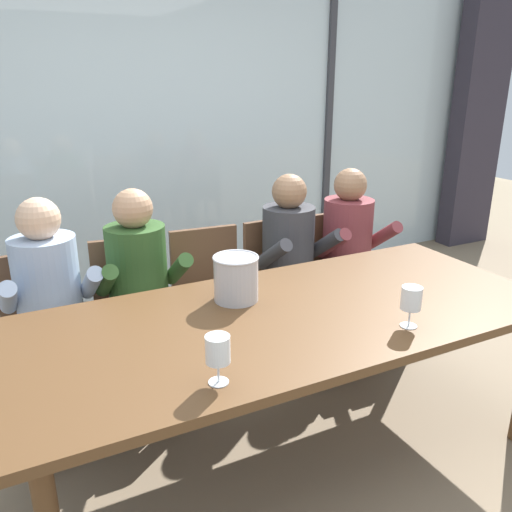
# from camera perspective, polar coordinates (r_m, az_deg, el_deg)

# --- Properties ---
(ground) EXTENTS (14.00, 14.00, 0.00)m
(ground) POSITION_cam_1_polar(r_m,az_deg,el_deg) (3.44, -4.98, -11.14)
(ground) COLOR #847056
(window_glass_panel) EXTENTS (7.56, 0.03, 2.60)m
(window_glass_panel) POSITION_cam_1_polar(r_m,az_deg,el_deg) (4.22, -12.25, 12.90)
(window_glass_panel) COLOR silver
(window_glass_panel) RESTS_ON ground
(window_mullion_right) EXTENTS (0.06, 0.06, 2.60)m
(window_mullion_right) POSITION_cam_1_polar(r_m,az_deg,el_deg) (4.92, 7.88, 13.97)
(window_mullion_right) COLOR #38383D
(window_mullion_right) RESTS_ON ground
(hillside_vineyard) EXTENTS (13.56, 2.40, 1.80)m
(hillside_vineyard) POSITION_cam_1_polar(r_m,az_deg,el_deg) (7.54, -18.84, 11.86)
(hillside_vineyard) COLOR #568942
(hillside_vineyard) RESTS_ON ground
(curtain_heavy_drape) EXTENTS (0.56, 0.20, 2.60)m
(curtain_heavy_drape) POSITION_cam_1_polar(r_m,az_deg,el_deg) (5.96, 23.08, 13.55)
(curtain_heavy_drape) COLOR #332D38
(curtain_heavy_drape) RESTS_ON ground
(dining_table) EXTENTS (2.36, 1.03, 0.75)m
(dining_table) POSITION_cam_1_polar(r_m,az_deg,el_deg) (2.31, 3.93, -7.64)
(dining_table) COLOR brown
(dining_table) RESTS_ON ground
(chair_near_curtain) EXTENTS (0.47, 0.47, 0.86)m
(chair_near_curtain) POSITION_cam_1_polar(r_m,az_deg,el_deg) (2.97, -21.92, -6.77)
(chair_near_curtain) COLOR brown
(chair_near_curtain) RESTS_ON ground
(chair_left_of_center) EXTENTS (0.49, 0.49, 0.86)m
(chair_left_of_center) POSITION_cam_1_polar(r_m,az_deg,el_deg) (3.05, -13.29, -5.20)
(chair_left_of_center) COLOR brown
(chair_left_of_center) RESTS_ON ground
(chair_center) EXTENTS (0.47, 0.47, 0.86)m
(chair_center) POSITION_cam_1_polar(r_m,az_deg,el_deg) (3.17, -5.13, -3.75)
(chair_center) COLOR brown
(chair_center) RESTS_ON ground
(chair_right_of_center) EXTENTS (0.47, 0.47, 0.86)m
(chair_right_of_center) POSITION_cam_1_polar(r_m,az_deg,el_deg) (3.36, 2.74, -2.31)
(chair_right_of_center) COLOR brown
(chair_right_of_center) RESTS_ON ground
(chair_near_window_right) EXTENTS (0.44, 0.44, 0.86)m
(chair_near_window_right) POSITION_cam_1_polar(r_m,az_deg,el_deg) (3.57, 9.52, -1.25)
(chair_near_window_right) COLOR brown
(chair_near_window_right) RESTS_ON ground
(person_pale_blue_shirt) EXTENTS (0.47, 0.62, 1.18)m
(person_pale_blue_shirt) POSITION_cam_1_polar(r_m,az_deg,el_deg) (2.77, -21.50, -4.67)
(person_pale_blue_shirt) COLOR #9EB2D1
(person_pale_blue_shirt) RESTS_ON ground
(person_olive_shirt) EXTENTS (0.46, 0.61, 1.18)m
(person_olive_shirt) POSITION_cam_1_polar(r_m,az_deg,el_deg) (2.84, -12.38, -3.21)
(person_olive_shirt) COLOR #2D5123
(person_olive_shirt) RESTS_ON ground
(person_charcoal_jacket) EXTENTS (0.48, 0.63, 1.18)m
(person_charcoal_jacket) POSITION_cam_1_polar(r_m,az_deg,el_deg) (3.18, 4.29, -0.35)
(person_charcoal_jacket) COLOR #38383D
(person_charcoal_jacket) RESTS_ON ground
(person_maroon_top) EXTENTS (0.47, 0.62, 1.18)m
(person_maroon_top) POSITION_cam_1_polar(r_m,az_deg,el_deg) (3.41, 10.62, 0.76)
(person_maroon_top) COLOR brown
(person_maroon_top) RESTS_ON ground
(ice_bucket_primary) EXTENTS (0.21, 0.21, 0.21)m
(ice_bucket_primary) POSITION_cam_1_polar(r_m,az_deg,el_deg) (2.36, -2.21, -2.38)
(ice_bucket_primary) COLOR #B7B7BC
(ice_bucket_primary) RESTS_ON dining_table
(wine_glass_by_left_taster) EXTENTS (0.08, 0.08, 0.17)m
(wine_glass_by_left_taster) POSITION_cam_1_polar(r_m,az_deg,el_deg) (1.74, -4.22, -10.28)
(wine_glass_by_left_taster) COLOR silver
(wine_glass_by_left_taster) RESTS_ON dining_table
(wine_glass_near_bucket) EXTENTS (0.08, 0.08, 0.17)m
(wine_glass_near_bucket) POSITION_cam_1_polar(r_m,az_deg,el_deg) (2.20, 16.67, -4.53)
(wine_glass_near_bucket) COLOR silver
(wine_glass_near_bucket) RESTS_ON dining_table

